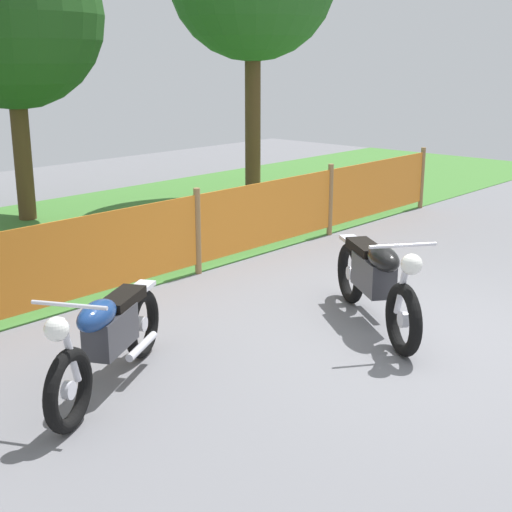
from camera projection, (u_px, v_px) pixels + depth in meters
The scene contains 6 objects.
ground at pixel (397, 331), 6.87m from camera, with size 24.00×24.00×0.02m, color slate.
grass_verge at pixel (71, 237), 10.43m from camera, with size 24.00×5.44×0.01m, color #427A33.
barrier_fence at pixel (198, 230), 8.53m from camera, with size 10.72×0.08×1.05m.
tree_near_left at pixel (10, 16), 10.73m from camera, with size 2.82×2.82×4.56m.
motorcycle_lead at pixel (376, 279), 6.84m from camera, with size 1.33×1.74×0.99m.
motorcycle_trailing at pixel (108, 337), 5.52m from camera, with size 1.74×1.03×0.91m.
Camera 1 is at (-5.68, -3.30, 2.53)m, focal length 50.02 mm.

